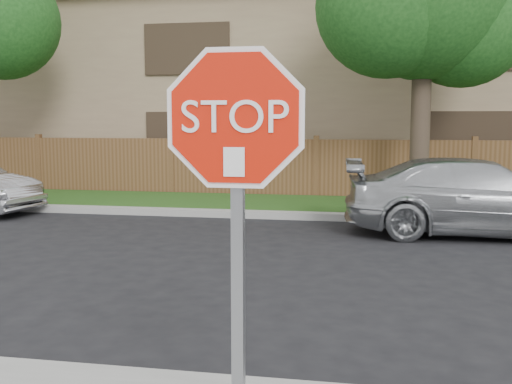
# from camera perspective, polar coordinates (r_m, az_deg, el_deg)

# --- Properties ---
(ground) EXTENTS (90.00, 90.00, 0.00)m
(ground) POSITION_cam_1_polar(r_m,az_deg,el_deg) (5.14, -5.15, -17.75)
(ground) COLOR black
(ground) RESTS_ON ground
(far_curb) EXTENTS (70.00, 0.30, 0.15)m
(far_curb) POSITION_cam_1_polar(r_m,az_deg,el_deg) (12.87, 4.54, -2.28)
(far_curb) COLOR gray
(far_curb) RESTS_ON ground
(grass_strip) EXTENTS (70.00, 3.00, 0.12)m
(grass_strip) POSITION_cam_1_polar(r_m,az_deg,el_deg) (14.50, 5.20, -1.29)
(grass_strip) COLOR #1E4714
(grass_strip) RESTS_ON ground
(fence) EXTENTS (70.00, 0.12, 1.60)m
(fence) POSITION_cam_1_polar(r_m,az_deg,el_deg) (16.00, 5.74, 2.15)
(fence) COLOR #54361D
(fence) RESTS_ON ground
(apartment_building) EXTENTS (35.20, 9.20, 7.20)m
(apartment_building) POSITION_cam_1_polar(r_m,az_deg,el_deg) (21.57, 7.05, 10.63)
(apartment_building) COLOR #8F7758
(apartment_building) RESTS_ON ground
(stop_sign) EXTENTS (1.01, 0.13, 2.55)m
(stop_sign) POSITION_cam_1_polar(r_m,az_deg,el_deg) (3.10, -1.92, 1.09)
(stop_sign) COLOR gray
(stop_sign) RESTS_ON sidewalk_near
(sedan_right) EXTENTS (4.96, 2.17, 1.42)m
(sedan_right) POSITION_cam_1_polar(r_m,az_deg,el_deg) (11.76, 20.41, -0.46)
(sedan_right) COLOR #A6A9AD
(sedan_right) RESTS_ON ground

